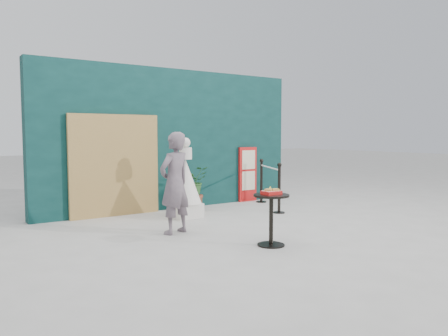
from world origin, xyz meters
TOP-DOWN VIEW (x-y plane):
  - ground at (0.00, 0.00)m, footprint 60.00×60.00m
  - back_wall at (0.00, 3.15)m, footprint 6.00×0.30m
  - bamboo_fence at (-1.40, 2.94)m, footprint 1.80×0.08m
  - woman at (-1.16, 0.92)m, footprint 0.69×0.56m
  - menu_board at (1.90, 2.95)m, footprint 0.50×0.07m
  - statue at (-0.34, 2.01)m, footprint 0.60×0.60m
  - cafe_table at (-0.38, -0.56)m, footprint 0.52×0.52m
  - food_basket at (-0.38, -0.56)m, footprint 0.26×0.19m
  - planter at (0.21, 2.62)m, footprint 0.55×0.47m
  - stanchion_barrier at (1.76, 1.99)m, footprint 0.84×1.54m

SIDE VIEW (x-z plane):
  - ground at x=0.00m, z-range 0.00..0.00m
  - stanchion_barrier at x=1.76m, z-range -0.02..1.01m
  - cafe_table at x=-0.38m, z-range 0.12..0.87m
  - planter at x=0.21m, z-range 0.07..1.00m
  - statue at x=-0.34m, z-range -0.14..1.40m
  - menu_board at x=1.90m, z-range 0.00..1.30m
  - food_basket at x=-0.38m, z-range 0.73..0.84m
  - woman at x=-1.16m, z-range 0.00..1.65m
  - bamboo_fence at x=-1.40m, z-range 0.00..2.00m
  - back_wall at x=0.00m, z-range 0.00..3.00m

